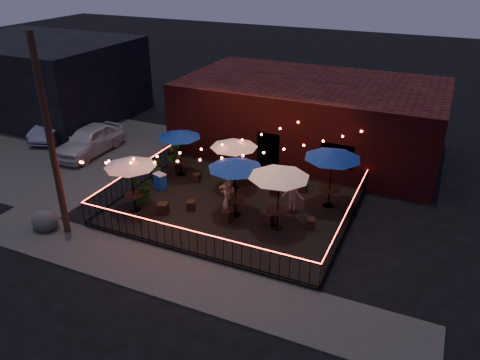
# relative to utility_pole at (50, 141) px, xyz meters

# --- Properties ---
(ground) EXTENTS (110.00, 110.00, 0.00)m
(ground) POSITION_rel_utility_pole_xyz_m (5.40, 2.60, -4.00)
(ground) COLOR black
(ground) RESTS_ON ground
(patio) EXTENTS (10.00, 8.00, 0.15)m
(patio) POSITION_rel_utility_pole_xyz_m (5.40, 4.60, -3.92)
(patio) COLOR black
(patio) RESTS_ON ground
(sidewalk) EXTENTS (18.00, 2.50, 0.05)m
(sidewalk) POSITION_rel_utility_pole_xyz_m (5.40, -0.65, -3.98)
(sidewalk) COLOR #3A3836
(sidewalk) RESTS_ON ground
(parking_lot) EXTENTS (11.00, 12.00, 0.02)m
(parking_lot) POSITION_rel_utility_pole_xyz_m (-6.60, 6.60, -3.99)
(parking_lot) COLOR #3A3836
(parking_lot) RESTS_ON ground
(brick_building) EXTENTS (14.00, 8.00, 4.00)m
(brick_building) POSITION_rel_utility_pole_xyz_m (6.40, 12.59, -2.00)
(brick_building) COLOR #3D1011
(brick_building) RESTS_ON ground
(background_building) EXTENTS (12.00, 9.00, 5.00)m
(background_building) POSITION_rel_utility_pole_xyz_m (-12.60, 11.60, -1.50)
(background_building) COLOR black
(background_building) RESTS_ON ground
(utility_pole) EXTENTS (0.26, 0.26, 8.00)m
(utility_pole) POSITION_rel_utility_pole_xyz_m (0.00, 0.00, 0.00)
(utility_pole) COLOR #3C2718
(utility_pole) RESTS_ON ground
(fence_front) EXTENTS (10.00, 0.04, 1.04)m
(fence_front) POSITION_rel_utility_pole_xyz_m (5.40, 0.60, -3.34)
(fence_front) COLOR black
(fence_front) RESTS_ON patio
(fence_left) EXTENTS (0.04, 8.00, 1.04)m
(fence_left) POSITION_rel_utility_pole_xyz_m (0.40, 4.60, -3.34)
(fence_left) COLOR black
(fence_left) RESTS_ON patio
(fence_right) EXTENTS (0.04, 8.00, 1.04)m
(fence_right) POSITION_rel_utility_pole_xyz_m (10.40, 4.60, -3.34)
(fence_right) COLOR black
(fence_right) RESTS_ON patio
(festoon_lights) EXTENTS (10.02, 8.72, 1.32)m
(festoon_lights) POSITION_rel_utility_pole_xyz_m (4.39, 4.30, -1.48)
(festoon_lights) COLOR #FF3924
(festoon_lights) RESTS_ON ground
(cafe_table_0) EXTENTS (2.64, 2.64, 2.45)m
(cafe_table_0) POSITION_rel_utility_pole_xyz_m (1.60, 2.45, -1.61)
(cafe_table_0) COLOR black
(cafe_table_0) RESTS_ON patio
(cafe_table_1) EXTENTS (2.50, 2.50, 2.37)m
(cafe_table_1) POSITION_rel_utility_pole_xyz_m (1.60, 6.38, -1.69)
(cafe_table_1) COLOR black
(cafe_table_1) RESTS_ON patio
(cafe_table_2) EXTENTS (2.75, 2.75, 2.57)m
(cafe_table_2) POSITION_rel_utility_pole_xyz_m (5.77, 3.92, -1.51)
(cafe_table_2) COLOR black
(cafe_table_2) RESTS_ON patio
(cafe_table_3) EXTENTS (2.78, 2.78, 2.45)m
(cafe_table_3) POSITION_rel_utility_pole_xyz_m (4.65, 6.18, -1.61)
(cafe_table_3) COLOR black
(cafe_table_3) RESTS_ON patio
(cafe_table_4) EXTENTS (2.93, 2.93, 2.69)m
(cafe_table_4) POSITION_rel_utility_pole_xyz_m (7.76, 3.66, -1.40)
(cafe_table_4) COLOR black
(cafe_table_4) RESTS_ON patio
(cafe_table_5) EXTENTS (2.86, 2.86, 2.71)m
(cafe_table_5) POSITION_rel_utility_pole_xyz_m (9.20, 6.30, -1.38)
(cafe_table_5) COLOR black
(cafe_table_5) RESTS_ON patio
(bistro_chair_0) EXTENTS (0.44, 0.44, 0.43)m
(bistro_chair_0) POSITION_rel_utility_pole_xyz_m (1.55, 3.10, -3.63)
(bistro_chair_0) COLOR black
(bistro_chair_0) RESTS_ON patio
(bistro_chair_1) EXTENTS (0.51, 0.51, 0.50)m
(bistro_chair_1) POSITION_rel_utility_pole_xyz_m (2.90, 2.68, -3.60)
(bistro_chair_1) COLOR black
(bistro_chair_1) RESTS_ON patio
(bistro_chair_2) EXTENTS (0.47, 0.47, 0.48)m
(bistro_chair_2) POSITION_rel_utility_pole_xyz_m (1.10, 6.47, -3.61)
(bistro_chair_2) COLOR black
(bistro_chair_2) RESTS_ON patio
(bistro_chair_3) EXTENTS (0.40, 0.40, 0.41)m
(bistro_chair_3) POSITION_rel_utility_pole_xyz_m (2.67, 6.00, -3.64)
(bistro_chair_3) COLOR black
(bistro_chair_3) RESTS_ON patio
(bistro_chair_4) EXTENTS (0.46, 0.46, 0.41)m
(bistro_chair_4) POSITION_rel_utility_pole_xyz_m (3.81, 3.48, -3.64)
(bistro_chair_4) COLOR black
(bistro_chair_4) RESTS_ON patio
(bistro_chair_5) EXTENTS (0.51, 0.51, 0.49)m
(bistro_chair_5) POSITION_rel_utility_pole_xyz_m (5.67, 3.29, -3.61)
(bistro_chair_5) COLOR black
(bistro_chair_5) RESTS_ON patio
(bistro_chair_6) EXTENTS (0.49, 0.49, 0.51)m
(bistro_chair_6) POSITION_rel_utility_pole_xyz_m (4.99, 6.83, -3.60)
(bistro_chair_6) COLOR black
(bistro_chair_6) RESTS_ON patio
(bistro_chair_7) EXTENTS (0.40, 0.40, 0.44)m
(bistro_chair_7) POSITION_rel_utility_pole_xyz_m (6.68, 6.30, -3.63)
(bistro_chair_7) COLOR black
(bistro_chair_7) RESTS_ON patio
(bistro_chair_8) EXTENTS (0.44, 0.44, 0.42)m
(bistro_chair_8) POSITION_rel_utility_pole_xyz_m (7.33, 3.89, -3.64)
(bistro_chair_8) COLOR black
(bistro_chair_8) RESTS_ON patio
(bistro_chair_9) EXTENTS (0.48, 0.48, 0.44)m
(bistro_chair_9) POSITION_rel_utility_pole_xyz_m (9.00, 4.16, -3.63)
(bistro_chair_9) COLOR black
(bistro_chair_9) RESTS_ON patio
(bistro_chair_10) EXTENTS (0.43, 0.43, 0.47)m
(bistro_chair_10) POSITION_rel_utility_pole_xyz_m (7.72, 7.17, -3.61)
(bistro_chair_10) COLOR black
(bistro_chair_10) RESTS_ON patio
(bistro_chair_11) EXTENTS (0.42, 0.42, 0.45)m
(bistro_chair_11) POSITION_rel_utility_pole_xyz_m (9.87, 6.52, -3.62)
(bistro_chair_11) COLOR black
(bistro_chair_11) RESTS_ON patio
(patron_a) EXTENTS (0.51, 0.64, 1.54)m
(patron_a) POSITION_rel_utility_pole_xyz_m (5.49, 3.64, -3.08)
(patron_a) COLOR tan
(patron_a) RESTS_ON patio
(patron_b) EXTENTS (0.82, 1.00, 1.91)m
(patron_b) POSITION_rel_utility_pole_xyz_m (5.15, 4.23, -2.89)
(patron_b) COLOR tan
(patron_b) RESTS_ON patio
(patron_c) EXTENTS (1.02, 0.64, 1.52)m
(patron_c) POSITION_rel_utility_pole_xyz_m (7.86, 5.29, -3.09)
(patron_c) COLOR #D5A492
(patron_c) RESTS_ON patio
(potted_shrub_a) EXTENTS (1.53, 1.45, 1.34)m
(potted_shrub_a) POSITION_rel_utility_pole_xyz_m (1.60, 3.11, -3.18)
(potted_shrub_a) COLOR #193F0E
(potted_shrub_a) RESTS_ON patio
(potted_shrub_b) EXTENTS (0.72, 0.60, 1.24)m
(potted_shrub_b) POSITION_rel_utility_pole_xyz_m (0.80, 5.39, -3.23)
(potted_shrub_b) COLOR #17370F
(potted_shrub_b) RESTS_ON patio
(potted_shrub_c) EXTENTS (0.86, 0.86, 1.30)m
(potted_shrub_c) POSITION_rel_utility_pole_xyz_m (0.80, 7.10, -3.20)
(potted_shrub_c) COLOR #0D380A
(potted_shrub_c) RESTS_ON patio
(cooler) EXTENTS (0.69, 0.59, 0.77)m
(cooler) POSITION_rel_utility_pole_xyz_m (1.48, 4.64, -3.46)
(cooler) COLOR blue
(cooler) RESTS_ON patio
(boulder) EXTENTS (1.04, 0.89, 0.79)m
(boulder) POSITION_rel_utility_pole_xyz_m (-0.96, -0.20, -3.61)
(boulder) COLOR #41413D
(boulder) RESTS_ON ground
(car_white) EXTENTS (1.94, 4.68, 1.59)m
(car_white) POSITION_rel_utility_pole_xyz_m (-4.68, 6.95, -3.21)
(car_white) COLOR silver
(car_white) RESTS_ON ground
(car_silver) EXTENTS (2.76, 4.60, 1.43)m
(car_silver) POSITION_rel_utility_pole_xyz_m (-8.37, 8.14, -3.28)
(car_silver) COLOR gray
(car_silver) RESTS_ON ground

